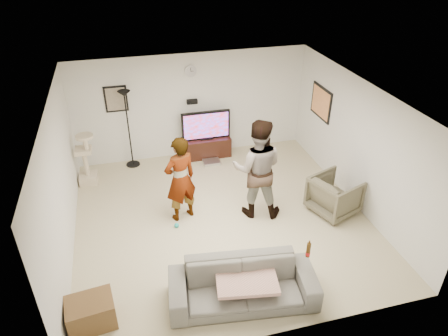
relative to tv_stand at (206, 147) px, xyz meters
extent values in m
cube|color=tan|center=(-0.27, -2.50, -0.25)|extent=(5.50, 5.50, 0.02)
cube|color=white|center=(-0.27, -2.50, 2.27)|extent=(5.50, 5.50, 0.02)
cube|color=silver|center=(-0.27, 0.25, 1.01)|extent=(5.50, 0.04, 2.50)
cube|color=silver|center=(-0.27, -5.25, 1.01)|extent=(5.50, 0.04, 2.50)
cube|color=silver|center=(-3.02, -2.50, 1.01)|extent=(0.04, 5.50, 2.50)
cube|color=silver|center=(2.48, -2.50, 1.01)|extent=(0.04, 5.50, 2.50)
cylinder|color=silver|center=(-0.27, 0.22, 1.86)|extent=(0.26, 0.04, 0.26)
cube|color=black|center=(-0.27, 0.19, 1.14)|extent=(0.25, 0.10, 0.10)
cube|color=#7A6F5E|center=(-1.97, 0.23, 1.36)|extent=(0.42, 0.03, 0.52)
cube|color=#E28B4F|center=(2.46, -0.90, 1.26)|extent=(0.03, 0.78, 0.62)
cube|color=black|center=(0.00, 0.00, 0.00)|extent=(1.16, 0.45, 0.48)
cube|color=silver|center=(0.03, -0.40, -0.21)|extent=(0.40, 0.30, 0.07)
cube|color=black|center=(0.00, 0.00, 0.59)|extent=(1.17, 0.08, 0.69)
cube|color=#5054EF|center=(0.00, -0.04, 0.59)|extent=(1.07, 0.01, 0.61)
cylinder|color=black|center=(-1.79, 0.02, 0.68)|extent=(0.32, 0.32, 1.84)
cube|color=#C4B496|center=(-2.79, -0.51, 0.35)|extent=(0.40, 0.40, 1.18)
imported|color=silver|center=(-1.00, -2.27, 0.62)|extent=(0.73, 0.61, 1.73)
imported|color=navy|center=(0.43, -2.49, 0.75)|extent=(1.16, 1.03, 1.99)
imported|color=#5F5D55|center=(-0.47, -4.55, 0.08)|extent=(2.29, 1.14, 0.64)
cube|color=#D39C8C|center=(-0.42, -4.55, 0.19)|extent=(1.00, 0.84, 0.06)
cylinder|color=#432B0E|center=(0.54, -4.55, 0.53)|extent=(0.06, 0.06, 0.25)
imported|color=brown|center=(1.92, -2.86, 0.14)|extent=(1.07, 1.06, 0.77)
cube|color=brown|center=(-2.67, -4.41, -0.02)|extent=(0.70, 0.56, 0.44)
sphere|color=teal|center=(-1.16, -2.57, -0.20)|extent=(0.09, 0.09, 0.09)
camera|label=1|loc=(-1.86, -8.69, 4.71)|focal=32.92mm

